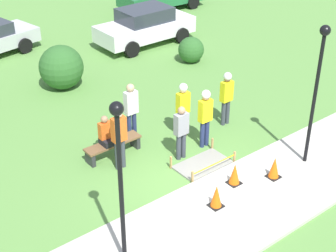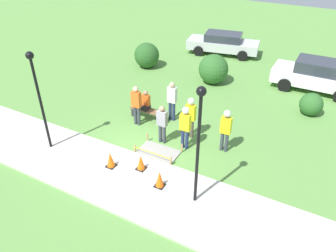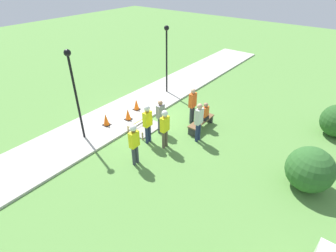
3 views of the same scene
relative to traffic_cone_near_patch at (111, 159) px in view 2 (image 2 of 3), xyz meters
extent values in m
plane|color=#5B8E42|center=(0.26, 1.13, -0.41)|extent=(60.00, 60.00, 0.00)
cube|color=#BCB7AD|center=(0.26, -0.32, -0.36)|extent=(28.00, 2.90, 0.10)
cube|color=gray|center=(1.04, 1.65, -0.38)|extent=(1.58, 0.93, 0.06)
cube|color=tan|center=(0.25, 1.19, -0.21)|extent=(0.05, 0.05, 0.39)
cube|color=tan|center=(1.83, 1.19, -0.21)|extent=(0.05, 0.05, 0.39)
cube|color=tan|center=(0.25, 2.12, -0.21)|extent=(0.05, 0.05, 0.39)
cube|color=tan|center=(1.83, 2.12, -0.21)|extent=(0.05, 0.05, 0.39)
cube|color=yellow|center=(1.04, 1.19, -0.12)|extent=(1.58, 0.00, 0.04)
cube|color=black|center=(0.00, 0.00, -0.30)|extent=(0.34, 0.34, 0.02)
cone|color=orange|center=(0.00, 0.00, 0.02)|extent=(0.29, 0.29, 0.60)
cube|color=black|center=(1.04, 0.41, -0.30)|extent=(0.34, 0.34, 0.02)
cone|color=orange|center=(1.04, 0.41, 0.01)|extent=(0.29, 0.29, 0.58)
cube|color=black|center=(2.08, -0.06, -0.30)|extent=(0.34, 0.34, 0.02)
cone|color=orange|center=(2.08, -0.06, 0.01)|extent=(0.29, 0.29, 0.60)
cube|color=#2D2D33|center=(-1.42, 3.69, -0.21)|extent=(0.12, 0.40, 0.39)
cube|color=#2D2D33|center=(0.13, 3.69, -0.21)|extent=(0.12, 0.40, 0.39)
cube|color=brown|center=(-0.65, 3.69, 0.01)|extent=(1.75, 0.44, 0.06)
cube|color=black|center=(-0.83, 3.69, 0.13)|extent=(0.34, 0.44, 0.18)
cube|color=#E55B1E|center=(-0.83, 3.77, 0.47)|extent=(0.36, 0.20, 0.50)
sphere|color=#A37A5B|center=(-0.83, 3.77, 0.82)|extent=(0.21, 0.21, 0.21)
cylinder|color=brown|center=(1.54, 3.25, 0.01)|extent=(0.14, 0.14, 0.84)
cylinder|color=brown|center=(1.72, 3.25, 0.01)|extent=(0.14, 0.14, 0.84)
cube|color=yellow|center=(1.63, 3.25, 0.77)|extent=(0.40, 0.22, 0.67)
sphere|color=tan|center=(1.63, 3.25, 1.22)|extent=(0.23, 0.23, 0.23)
sphere|color=white|center=(1.63, 3.25, 1.28)|extent=(0.26, 0.26, 0.26)
cylinder|color=navy|center=(1.70, 2.43, 0.02)|extent=(0.14, 0.14, 0.86)
cylinder|color=navy|center=(1.88, 2.43, 0.02)|extent=(0.14, 0.14, 0.86)
cube|color=yellow|center=(1.79, 2.43, 0.80)|extent=(0.40, 0.22, 0.68)
sphere|color=#A37A5B|center=(1.79, 2.43, 1.26)|extent=(0.23, 0.23, 0.23)
sphere|color=white|center=(1.79, 2.43, 1.32)|extent=(0.27, 0.27, 0.27)
cylinder|color=#383D47|center=(3.13, 3.01, 0.01)|extent=(0.14, 0.14, 0.84)
cylinder|color=#383D47|center=(3.31, 3.01, 0.01)|extent=(0.14, 0.14, 0.84)
cube|color=yellow|center=(3.22, 3.01, 0.77)|extent=(0.40, 0.22, 0.67)
sphere|color=brown|center=(3.22, 3.01, 1.21)|extent=(0.23, 0.23, 0.23)
sphere|color=white|center=(3.22, 3.01, 1.28)|extent=(0.26, 0.26, 0.26)
cylinder|color=#383D47|center=(-0.93, 3.02, 0.04)|extent=(0.14, 0.14, 0.90)
cylinder|color=#383D47|center=(-0.75, 3.02, 0.04)|extent=(0.14, 0.14, 0.90)
cube|color=#E55B1E|center=(-0.84, 3.02, 0.85)|extent=(0.40, 0.22, 0.71)
sphere|color=tan|center=(-0.84, 3.02, 1.32)|extent=(0.24, 0.24, 0.24)
cylinder|color=navy|center=(0.23, 4.11, 0.04)|extent=(0.14, 0.14, 0.91)
cylinder|color=navy|center=(0.41, 4.11, 0.04)|extent=(0.14, 0.14, 0.91)
cube|color=silver|center=(0.32, 4.11, 0.86)|extent=(0.40, 0.22, 0.72)
sphere|color=tan|center=(0.32, 4.11, 1.34)|extent=(0.25, 0.25, 0.25)
cylinder|color=#383D47|center=(0.72, 2.35, 0.00)|extent=(0.14, 0.14, 0.81)
cylinder|color=#383D47|center=(0.90, 2.35, 0.00)|extent=(0.14, 0.14, 0.81)
cube|color=gray|center=(0.81, 2.35, 0.73)|extent=(0.40, 0.22, 0.64)
sphere|color=#A37A5B|center=(0.81, 2.35, 1.16)|extent=(0.22, 0.22, 0.22)
cylinder|color=black|center=(3.39, -0.07, 1.58)|extent=(0.10, 0.10, 3.78)
sphere|color=black|center=(3.39, -0.07, 3.57)|extent=(0.28, 0.28, 0.28)
cylinder|color=black|center=(-2.86, -0.16, 1.53)|extent=(0.10, 0.10, 3.67)
sphere|color=black|center=(-2.86, -0.16, 3.46)|extent=(0.28, 0.28, 0.28)
cube|color=white|center=(5.50, 10.49, 0.28)|extent=(4.40, 1.78, 0.70)
cube|color=#2D333D|center=(5.50, 10.49, 0.93)|extent=(2.20, 1.57, 0.59)
cylinder|color=black|center=(4.14, 11.38, -0.07)|extent=(0.68, 0.24, 0.68)
cylinder|color=black|center=(4.13, 9.60, -0.07)|extent=(0.68, 0.24, 0.68)
cube|color=#BCBCC1|center=(-0.77, 13.39, 0.21)|extent=(4.90, 2.53, 0.59)
cube|color=#2D333D|center=(-0.77, 13.39, 0.75)|extent=(2.57, 1.90, 0.50)
cylinder|color=black|center=(0.50, 14.49, -0.08)|extent=(0.68, 0.35, 0.65)
cylinder|color=black|center=(0.81, 12.81, -0.08)|extent=(0.68, 0.35, 0.65)
cylinder|color=black|center=(-2.35, 13.96, -0.08)|extent=(0.68, 0.35, 0.65)
cylinder|color=black|center=(-2.04, 12.28, -0.08)|extent=(0.68, 0.35, 0.65)
sphere|color=#2D6028|center=(0.43, 8.72, 0.40)|extent=(1.62, 1.62, 1.62)
sphere|color=#285623|center=(-3.98, 8.92, 0.35)|extent=(1.52, 1.52, 1.52)
sphere|color=#2D6028|center=(5.73, 7.63, 0.12)|extent=(1.06, 1.06, 1.06)
camera|label=1|loc=(-7.27, -7.24, 7.85)|focal=55.00mm
camera|label=2|loc=(6.30, -7.19, 7.34)|focal=35.00mm
camera|label=3|loc=(8.89, 9.06, 6.49)|focal=28.00mm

